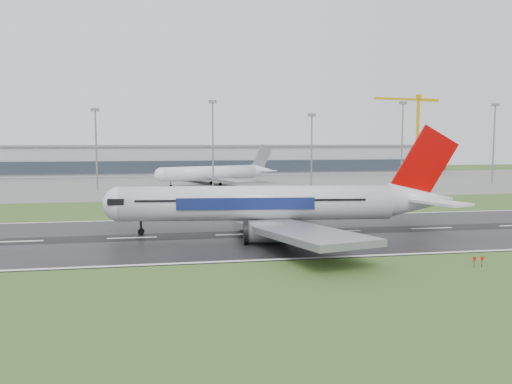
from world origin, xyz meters
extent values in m
plane|color=#35551F|center=(0.00, 0.00, 0.00)|extent=(520.00, 520.00, 0.00)
cube|color=black|center=(0.00, 0.00, 0.05)|extent=(400.00, 45.00, 0.10)
cube|color=slate|center=(0.00, 125.00, 0.04)|extent=(400.00, 130.00, 0.08)
cube|color=#9799A2|center=(0.00, 185.00, 7.50)|extent=(240.00, 36.00, 15.00)
cylinder|color=gray|center=(-58.36, 100.00, 14.35)|extent=(0.64, 0.64, 28.69)
cylinder|color=gray|center=(-15.57, 100.00, 16.04)|extent=(0.64, 0.64, 32.08)
cylinder|color=gray|center=(23.36, 100.00, 13.74)|extent=(0.64, 0.64, 27.47)
cylinder|color=gray|center=(61.42, 100.00, 16.31)|extent=(0.64, 0.64, 32.63)
cylinder|color=gray|center=(102.70, 100.00, 16.19)|extent=(0.64, 0.64, 32.37)
camera|label=1|loc=(-33.83, -96.59, 17.94)|focal=36.18mm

